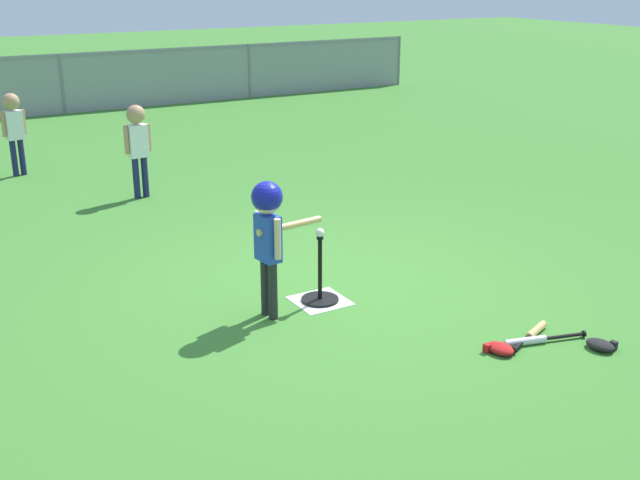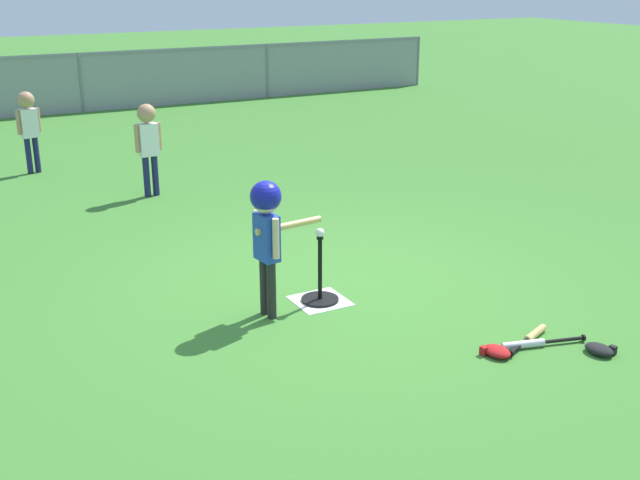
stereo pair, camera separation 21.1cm
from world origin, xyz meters
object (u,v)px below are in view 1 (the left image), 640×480
Objects in this scene: spare_bat_wood at (533,333)px; batter_child at (268,222)px; baseball_on_tee at (320,233)px; glove_by_plate at (601,345)px; fielder_deep_right at (138,139)px; spare_bat_silver at (534,340)px; glove_near_bats at (500,348)px; batting_tee at (320,292)px; fielder_deep_left at (14,123)px.

batter_child is at bearing 139.10° from spare_bat_wood.
glove_by_plate is (1.35, -1.83, -0.58)m from baseball_on_tee.
spare_bat_silver is at bearing -76.76° from fielder_deep_right.
batting_tee is at bearing 113.88° from glove_near_bats.
batting_tee is at bearing 6.68° from batter_child.
spare_bat_silver is (1.27, -5.38, -0.71)m from fielder_deep_right.
baseball_on_tee is at bearing 113.88° from glove_near_bats.
glove_by_plate and glove_near_bats have the same top height.
glove_by_plate is at bearing -43.73° from batter_child.
batting_tee is at bearing 90.00° from baseball_on_tee.
fielder_deep_left reaches higher than baseball_on_tee.
baseball_on_tee is at bearing 126.97° from spare_bat_wood.
batter_child is at bearing 129.07° from glove_near_bats.
batter_child is 4.71× the size of glove_near_bats.
batting_tee is 0.88m from batter_child.
glove_near_bats reaches higher than spare_bat_silver.
baseball_on_tee reaches higher than spare_bat_wood.
fielder_deep_right is (0.22, 3.93, -0.07)m from batter_child.
glove_near_bats is (0.94, -5.36, -0.70)m from fielder_deep_right.
baseball_on_tee is at bearing -90.00° from batting_tee.
glove_near_bats is (-0.41, -0.07, 0.01)m from spare_bat_wood.
baseball_on_tee is 0.11× the size of spare_bat_silver.
fielder_deep_left reaches higher than batting_tee.
baseball_on_tee is 0.07× the size of fielder_deep_left.
baseball_on_tee is at bearing 123.01° from spare_bat_silver.
spare_bat_silver is 0.32m from glove_near_bats.
batter_child is 2.22m from spare_bat_wood.
spare_bat_wood is at bearing -71.24° from fielder_deep_left.
batting_tee is 7.81× the size of baseball_on_tee.
batting_tee is 1.78m from spare_bat_wood.
spare_bat_wood is at bearing -40.90° from batter_child.
batter_child reaches higher than batting_tee.
spare_bat_silver is (0.98, -1.51, -0.06)m from batting_tee.
batter_child is at bearing 136.27° from glove_by_plate.
fielder_deep_right is 2.09× the size of spare_bat_wood.
batting_tee reaches higher than glove_near_bats.
fielder_deep_left is 7.63m from spare_bat_wood.
fielder_deep_left is at bearing 105.65° from glove_near_bats.
spare_bat_wood is 0.50m from glove_by_plate.
fielder_deep_right is at bearing 94.20° from baseball_on_tee.
batting_tee is 0.51× the size of batter_child.
batting_tee reaches higher than spare_bat_wood.
batter_child is 1.71× the size of spare_bat_silver.
batter_child is at bearing 135.61° from spare_bat_silver.
glove_by_plate is (1.85, -1.77, -0.77)m from batter_child.
batting_tee is 3.94m from fielder_deep_right.
baseball_on_tee is at bearing 126.39° from glove_by_plate.
spare_bat_silver is at bearing 139.08° from glove_by_plate.
batting_tee is 1.63m from glove_near_bats.
glove_near_bats is (-0.32, 0.02, 0.01)m from spare_bat_silver.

